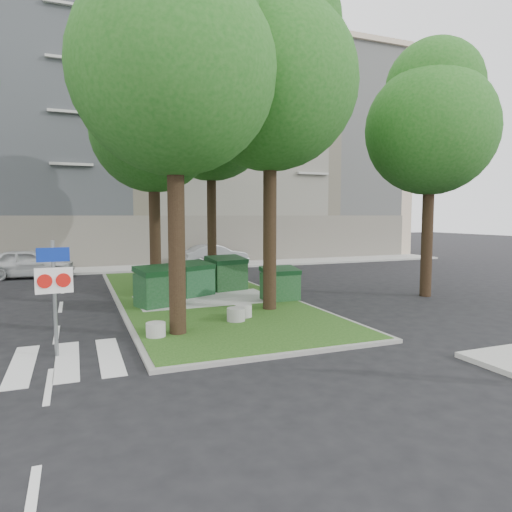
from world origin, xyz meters
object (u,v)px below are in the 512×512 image
tree_median_mid (155,118)px  car_white (29,263)px  tree_street_right (432,118)px  traffic_sign_pole (54,283)px  litter_bin (238,280)px  dumpster_d (280,284)px  car_silver (215,255)px  tree_median_near_left (177,52)px  dumpster_c (227,273)px  bollard_mid (236,314)px  tree_median_far (212,107)px  tree_median_near_right (272,66)px  dumpster_b (194,279)px  bollard_right (243,311)px  dumpster_a (159,287)px  bollard_left (156,329)px

tree_median_mid → car_white: tree_median_mid is taller
tree_street_right → traffic_sign_pole: 14.84m
tree_median_mid → litter_bin: bearing=-8.5°
dumpster_d → car_silver: size_ratio=0.32×
tree_median_near_left → dumpster_c: (3.27, 6.14, -6.51)m
bollard_mid → tree_median_far: bearing=77.8°
tree_street_right → bollard_mid: tree_street_right is taller
tree_street_right → traffic_sign_pole: bearing=-166.9°
bollard_mid → car_silver: 15.64m
tree_median_far → car_silver: 10.12m
tree_median_near_right → car_white: bearing=124.2°
tree_median_mid → car_silver: (5.15, 9.35, -6.29)m
car_silver → tree_street_right: bearing=-165.6°
car_silver → bollard_mid: bearing=160.2°
dumpster_b → bollard_right: bearing=-107.6°
tree_median_mid → car_white: bearing=124.5°
dumpster_a → dumpster_c: (3.20, 2.37, 0.02)m
traffic_sign_pole → car_silver: size_ratio=0.63×
dumpster_c → bollard_mid: (-1.48, -5.44, -0.49)m
dumpster_c → litter_bin: size_ratio=2.19×
tree_street_right → bollard_left: tree_street_right is taller
tree_median_near_left → dumpster_d: 8.60m
dumpster_b → car_white: car_white is taller
tree_median_near_right → dumpster_c: bearing=93.1°
litter_bin → car_white: (-8.57, 8.20, 0.23)m
tree_median_near_left → tree_median_mid: 6.53m
traffic_sign_pole → car_silver: traffic_sign_pole is taller
dumpster_c → car_white: (-8.09, 8.08, -0.05)m
tree_median_far → bollard_right: tree_median_far is taller
tree_street_right → dumpster_b: 11.16m
tree_median_near_right → tree_median_near_left: bearing=-150.3°
dumpster_a → tree_median_near_right: bearing=-46.3°
dumpster_a → dumpster_d: size_ratio=1.32×
tree_median_near_left → dumpster_b: tree_median_near_left is taller
car_white → bollard_mid: bearing=-150.9°
car_silver → car_white: bearing=93.3°
car_silver → bollard_right: bearing=161.2°
tree_median_mid → tree_median_near_left: bearing=-94.4°
tree_median_near_left → bollard_right: size_ratio=20.17×
bollard_right → car_silver: size_ratio=0.12×
tree_median_far → bollard_left: 13.32m
tree_median_mid → tree_street_right: bearing=-21.8°
tree_median_mid → traffic_sign_pole: (-3.51, -7.14, -5.27)m
dumpster_a → bollard_right: 3.42m
tree_median_far → tree_street_right: (6.80, -7.00, -1.34)m
car_silver → tree_median_near_left: bearing=154.8°
dumpster_b → traffic_sign_pole: 7.65m
bollard_right → car_silver: car_silver is taller
dumpster_a → car_silver: dumpster_a is taller
dumpster_a → bollard_right: bearing=-70.6°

